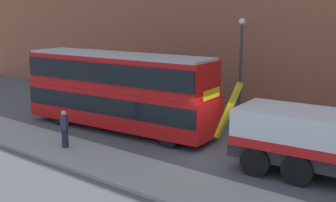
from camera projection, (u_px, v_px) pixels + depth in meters
The scene contains 5 objects.
ground_plane at pixel (224, 153), 18.63m from camera, with size 120.00×120.00×0.00m, color #4C4C51.
near_kerb at pixel (166, 181), 15.39m from camera, with size 60.00×2.80×0.15m, color gray.
double_decker_bus at pixel (118, 88), 21.95m from camera, with size 11.18×3.46×4.06m.
pedestrian_onlooker at pixel (65, 129), 18.84m from camera, with size 0.44×0.48×1.71m.
street_lamp at pixel (241, 62), 22.91m from camera, with size 0.36×0.36×5.83m.
Camera 1 is at (8.96, -15.49, 6.21)m, focal length 44.78 mm.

